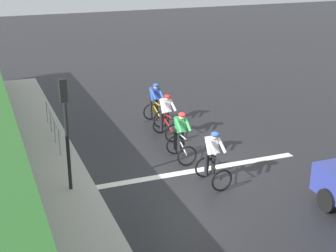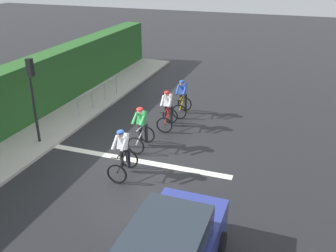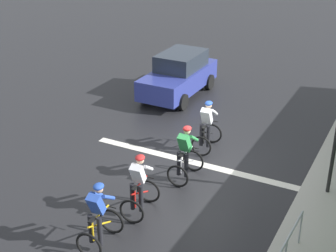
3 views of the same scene
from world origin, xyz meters
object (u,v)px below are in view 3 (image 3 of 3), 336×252
object	(u,v)px
cyclist_fourth	(207,127)
car_navy	(179,75)
cyclist_lead	(99,218)
cyclist_second	(139,187)
cyclist_mid	(185,155)

from	to	relation	value
cyclist_fourth	car_navy	world-z (taller)	car_navy
cyclist_lead	cyclist_fourth	size ratio (longest dim) A/B	1.00
cyclist_second	cyclist_mid	world-z (taller)	same
car_navy	cyclist_fourth	bearing A→B (deg)	126.82
cyclist_mid	cyclist_fourth	xyz separation A→B (m)	(0.19, -1.99, 0.00)
cyclist_mid	cyclist_fourth	world-z (taller)	same
car_navy	cyclist_mid	bearing A→B (deg)	117.93
cyclist_lead	cyclist_mid	bearing A→B (deg)	-97.00
cyclist_second	car_navy	world-z (taller)	car_navy
cyclist_mid	car_navy	world-z (taller)	car_navy
cyclist_lead	cyclist_fourth	xyz separation A→B (m)	(-0.26, -5.64, 0.00)
cyclist_lead	cyclist_mid	distance (m)	3.68
cyclist_fourth	car_navy	bearing A→B (deg)	-53.18
cyclist_lead	cyclist_mid	world-z (taller)	same
cyclist_second	car_navy	xyz separation A→B (m)	(2.84, -8.00, 0.08)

